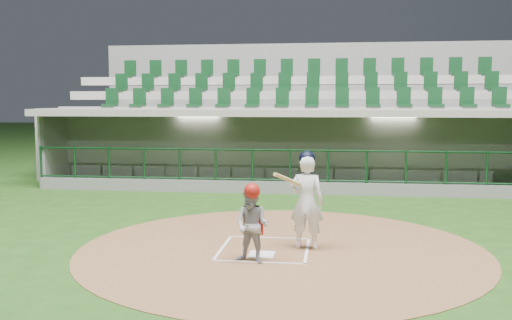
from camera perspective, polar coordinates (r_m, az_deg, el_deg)
The scene contains 8 objects.
ground at distance 10.48m, azimuth 1.04°, elevation -8.55°, with size 120.00×120.00×0.00m, color #1C3F12.
dirt_circle at distance 10.26m, azimuth 2.59°, elevation -8.84°, with size 7.20×7.20×0.01m, color brown.
home_plate at distance 9.80m, azimuth 0.57°, elevation -9.43°, with size 0.43×0.43×0.02m, color white.
batter_box_chalk at distance 10.19m, azimuth 0.84°, elevation -8.87°, with size 1.55×1.80×0.01m.
dugout_structure at distance 18.01m, azimuth 3.84°, elevation 0.56°, with size 16.40×3.70×3.00m.
seating_deck at distance 21.06m, azimuth 4.39°, elevation 2.57°, with size 17.00×6.72×5.15m.
batter at distance 10.08m, azimuth 5.07°, elevation -3.99°, with size 0.87×0.89×1.75m.
catcher at distance 9.23m, azimuth -0.39°, elevation -6.39°, with size 0.70×0.61×1.30m.
Camera 1 is at (1.14, -10.09, 2.59)m, focal length 40.00 mm.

